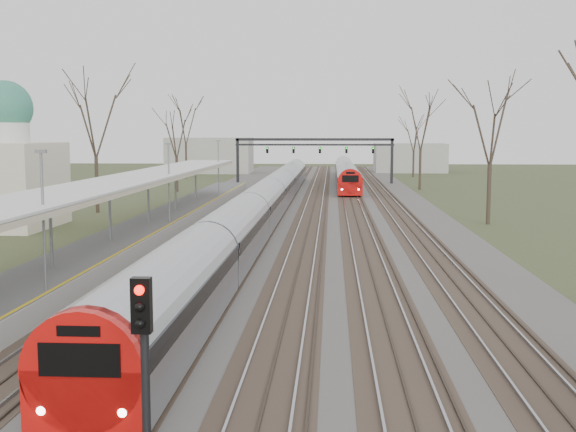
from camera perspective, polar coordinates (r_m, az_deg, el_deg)
track_bed at (r=66.37m, az=1.46°, el=0.83°), size 24.00×160.00×0.22m
platform at (r=50.26m, az=-9.94°, el=-0.59°), size 3.50×69.00×1.00m
canopy at (r=45.59m, az=-11.34°, el=3.00°), size 4.10×50.00×3.11m
signal_gantry at (r=96.04m, az=2.12°, el=5.48°), size 21.00×0.59×6.08m
tree_west_far at (r=62.19m, az=-15.02°, el=7.57°), size 5.50×5.50×11.33m
tree_east_far at (r=54.23m, az=15.75°, el=6.97°), size 5.00×5.00×10.30m
train_near at (r=59.28m, az=-1.46°, el=1.53°), size 2.62×90.21×3.05m
train_far at (r=96.72m, az=4.62°, el=3.43°), size 2.62×45.21×3.05m
signal_post at (r=13.39m, az=-11.32°, el=-10.50°), size 0.35×0.45×4.10m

